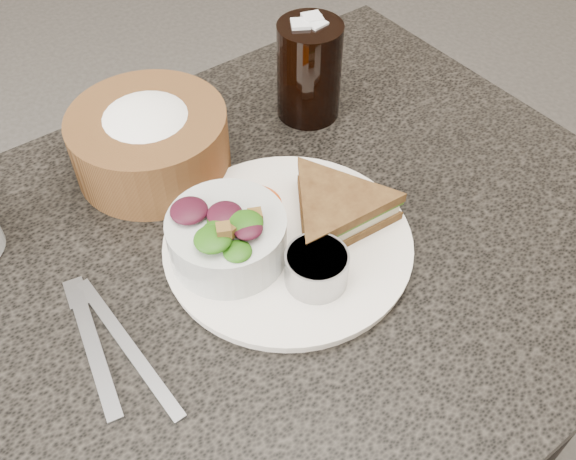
# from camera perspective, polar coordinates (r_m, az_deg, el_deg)

# --- Properties ---
(dining_table) EXTENTS (1.00, 0.70, 0.75)m
(dining_table) POSITION_cam_1_polar(r_m,az_deg,el_deg) (1.05, -3.20, -16.09)
(dining_table) COLOR black
(dining_table) RESTS_ON floor
(dinner_plate) EXTENTS (0.28, 0.28, 0.01)m
(dinner_plate) POSITION_cam_1_polar(r_m,az_deg,el_deg) (0.74, 0.00, -1.23)
(dinner_plate) COLOR white
(dinner_plate) RESTS_ON dining_table
(sandwich) EXTENTS (0.17, 0.17, 0.04)m
(sandwich) POSITION_cam_1_polar(r_m,az_deg,el_deg) (0.74, 4.26, 1.84)
(sandwich) COLOR brown
(sandwich) RESTS_ON dinner_plate
(salad_bowl) EXTENTS (0.13, 0.13, 0.08)m
(salad_bowl) POSITION_cam_1_polar(r_m,az_deg,el_deg) (0.70, -5.48, -0.12)
(salad_bowl) COLOR #B9BFBD
(salad_bowl) RESTS_ON dinner_plate
(dressing_ramekin) EXTENTS (0.09, 0.09, 0.04)m
(dressing_ramekin) POSITION_cam_1_polar(r_m,az_deg,el_deg) (0.68, 2.55, -3.42)
(dressing_ramekin) COLOR #969698
(dressing_ramekin) RESTS_ON dinner_plate
(orange_wedge) EXTENTS (0.10, 0.10, 0.03)m
(orange_wedge) POSITION_cam_1_polar(r_m,az_deg,el_deg) (0.76, -3.15, 3.03)
(orange_wedge) COLOR #EE4400
(orange_wedge) RESTS_ON dinner_plate
(fork) EXTENTS (0.05, 0.16, 0.00)m
(fork) POSITION_cam_1_polar(r_m,az_deg,el_deg) (0.69, -16.80, -10.36)
(fork) COLOR gray
(fork) RESTS_ON dining_table
(knife) EXTENTS (0.02, 0.21, 0.00)m
(knife) POSITION_cam_1_polar(r_m,az_deg,el_deg) (0.68, -14.08, -9.94)
(knife) COLOR #96989F
(knife) RESTS_ON dining_table
(bread_basket) EXTENTS (0.21, 0.21, 0.11)m
(bread_basket) POSITION_cam_1_polar(r_m,az_deg,el_deg) (0.82, -12.29, 8.42)
(bread_basket) COLOR brown
(bread_basket) RESTS_ON dining_table
(cola_glass) EXTENTS (0.10, 0.10, 0.15)m
(cola_glass) POSITION_cam_1_polar(r_m,az_deg,el_deg) (0.89, 1.89, 14.27)
(cola_glass) COLOR black
(cola_glass) RESTS_ON dining_table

